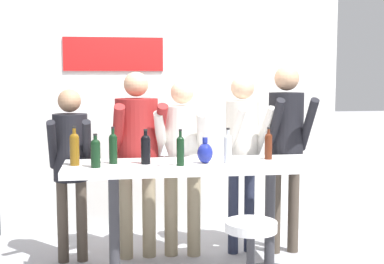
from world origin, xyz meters
TOP-DOWN VIEW (x-y plane):
  - back_wall at (-0.00, 1.52)m, footprint 3.77×0.12m
  - tasting_table at (0.00, 0.00)m, footprint 2.17×0.67m
  - bar_stool at (0.31, -0.74)m, footprint 0.40×0.40m
  - person_far_left at (-1.06, 0.53)m, footprint 0.39×0.50m
  - person_left at (-0.45, 0.56)m, footprint 0.51×0.60m
  - person_center_left at (-0.03, 0.55)m, footprint 0.54×0.62m
  - person_center at (0.56, 0.55)m, footprint 0.44×0.57m
  - person_center_right at (0.97, 0.49)m, footprint 0.40×0.54m
  - wine_bottle_0 at (0.28, -0.07)m, footprint 0.07×0.07m
  - wine_bottle_1 at (-0.81, -0.12)m, footprint 0.08×0.08m
  - wine_bottle_2 at (0.68, 0.09)m, footprint 0.07×0.07m
  - wine_bottle_3 at (-0.13, -0.13)m, footprint 0.06×0.06m
  - wine_bottle_4 at (-0.98, 0.01)m, footprint 0.08×0.08m
  - wine_bottle_5 at (-0.40, -0.01)m, footprint 0.08×0.08m
  - wine_bottle_6 at (-0.67, 0.05)m, footprint 0.07×0.07m
  - wine_glass_0 at (-0.26, -0.12)m, footprint 0.07×0.07m
  - decorative_vase at (0.09, -0.04)m, footprint 0.13×0.13m

SIDE VIEW (x-z plane):
  - bar_stool at x=0.31m, z-range 0.11..0.79m
  - tasting_table at x=0.00m, z-range 0.35..1.34m
  - person_far_left at x=-1.06m, z-range 0.20..1.80m
  - person_center_left at x=-0.03m, z-range 0.19..1.87m
  - decorative_vase at x=0.09m, z-range 0.97..1.19m
  - person_left at x=-0.45m, z-range 0.20..1.97m
  - person_center at x=0.56m, z-range 0.22..1.95m
  - wine_glass_0 at x=-0.26m, z-range 1.03..1.21m
  - wine_bottle_1 at x=-0.81m, z-range 0.99..1.26m
  - wine_bottle_2 at x=0.68m, z-range 0.98..1.26m
  - wine_bottle_3 at x=-0.13m, z-range 0.98..1.28m
  - wine_bottle_0 at x=0.28m, z-range 0.98..1.28m
  - wine_bottle_5 at x=-0.40m, z-range 0.98..1.28m
  - wine_bottle_6 at x=-0.67m, z-range 0.98..1.29m
  - wine_bottle_4 at x=-0.98m, z-range 0.98..1.30m
  - person_center_right at x=0.97m, z-range 0.23..2.05m
  - back_wall at x=0.00m, z-range 0.00..2.88m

